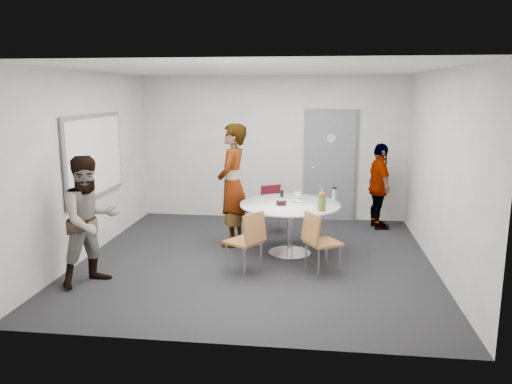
# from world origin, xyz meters

# --- Properties ---
(floor) EXTENTS (5.00, 5.00, 0.00)m
(floor) POSITION_xyz_m (0.00, 0.00, 0.00)
(floor) COLOR black
(floor) RESTS_ON ground
(ceiling) EXTENTS (5.00, 5.00, 0.00)m
(ceiling) POSITION_xyz_m (0.00, 0.00, 2.70)
(ceiling) COLOR silver
(ceiling) RESTS_ON wall_back
(wall_back) EXTENTS (5.00, 0.00, 5.00)m
(wall_back) POSITION_xyz_m (0.00, 2.50, 1.35)
(wall_back) COLOR silver
(wall_back) RESTS_ON floor
(wall_left) EXTENTS (0.00, 5.00, 5.00)m
(wall_left) POSITION_xyz_m (-2.50, 0.00, 1.35)
(wall_left) COLOR silver
(wall_left) RESTS_ON floor
(wall_right) EXTENTS (0.00, 5.00, 5.00)m
(wall_right) POSITION_xyz_m (2.50, 0.00, 1.35)
(wall_right) COLOR silver
(wall_right) RESTS_ON floor
(wall_front) EXTENTS (5.00, 0.00, 5.00)m
(wall_front) POSITION_xyz_m (0.00, -2.50, 1.35)
(wall_front) COLOR silver
(wall_front) RESTS_ON floor
(door) EXTENTS (1.02, 0.17, 2.12)m
(door) POSITION_xyz_m (1.10, 2.48, 1.03)
(door) COLOR slate
(door) RESTS_ON wall_back
(whiteboard) EXTENTS (0.04, 1.90, 1.25)m
(whiteboard) POSITION_xyz_m (-2.46, 0.20, 1.45)
(whiteboard) COLOR slate
(whiteboard) RESTS_ON wall_left
(table) EXTENTS (1.49, 1.49, 1.10)m
(table) POSITION_xyz_m (0.50, 0.32, 0.67)
(table) COLOR white
(table) RESTS_ON floor
(chair_near_left) EXTENTS (0.59, 0.58, 0.86)m
(chair_near_left) POSITION_xyz_m (-0.03, -0.60, 0.52)
(chair_near_left) COLOR brown
(chair_near_left) RESTS_ON floor
(chair_near_right) EXTENTS (0.58, 0.56, 0.84)m
(chair_near_right) POSITION_xyz_m (0.88, -0.50, 0.51)
(chair_near_right) COLOR brown
(chair_near_right) RESTS_ON floor
(chair_far) EXTENTS (0.54, 0.55, 0.81)m
(chair_far) POSITION_xyz_m (0.11, 1.51, 0.49)
(chair_far) COLOR maroon
(chair_far) RESTS_ON floor
(person_main) EXTENTS (0.53, 0.75, 1.93)m
(person_main) POSITION_xyz_m (-0.46, 0.68, 0.96)
(person_main) COLOR #A5C6EA
(person_main) RESTS_ON floor
(person_left) EXTENTS (0.98, 1.01, 1.64)m
(person_left) POSITION_xyz_m (-1.95, -1.14, 0.82)
(person_left) COLOR white
(person_left) RESTS_ON floor
(person_right) EXTENTS (0.55, 0.95, 1.52)m
(person_right) POSITION_xyz_m (1.95, 1.95, 0.76)
(person_right) COLOR black
(person_right) RESTS_ON floor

